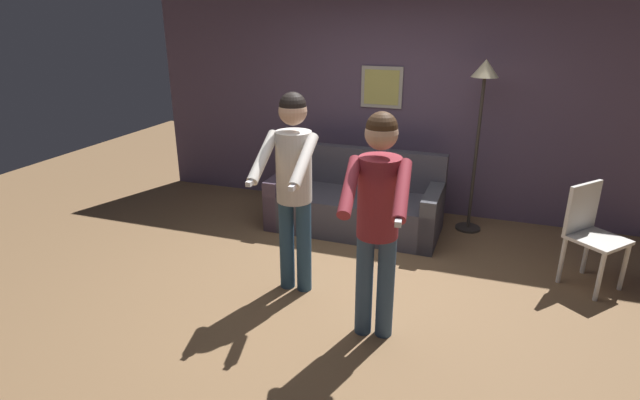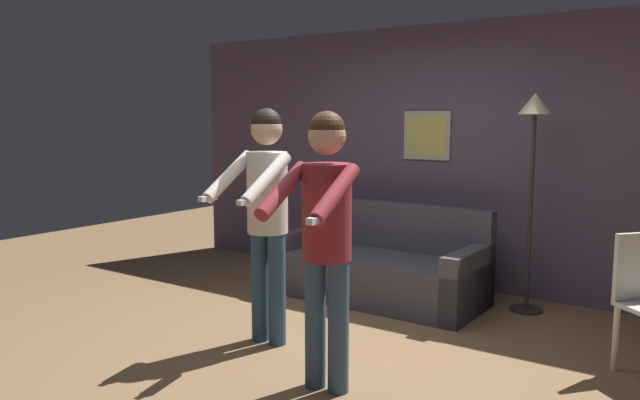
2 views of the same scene
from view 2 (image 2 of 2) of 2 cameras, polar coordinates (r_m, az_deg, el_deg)
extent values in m
plane|color=olive|center=(4.65, -0.09, -13.68)|extent=(12.00, 12.00, 0.00)
cube|color=#584760|center=(6.34, 11.62, 3.91)|extent=(6.40, 0.06, 2.60)
cube|color=#B7B2A8|center=(6.37, 9.75, 5.84)|extent=(0.50, 0.02, 0.49)
cube|color=#C9C262|center=(6.36, 9.70, 5.84)|extent=(0.42, 0.01, 0.41)
cube|color=#47444D|center=(5.85, 5.41, -7.07)|extent=(1.91, 0.88, 0.42)
cube|color=#47444D|center=(6.07, 7.14, -2.38)|extent=(1.90, 0.17, 0.45)
cube|color=#4D3C4B|center=(6.30, -1.47, -5.24)|extent=(0.18, 0.85, 0.58)
cube|color=#47474D|center=(5.47, 13.40, -7.43)|extent=(0.18, 0.85, 0.58)
cylinder|color=#332D28|center=(5.84, 18.32, -9.48)|extent=(0.28, 0.28, 0.02)
cylinder|color=#332D28|center=(5.66, 18.68, -1.14)|extent=(0.04, 0.04, 1.69)
cone|color=#F9EAB7|center=(5.60, 19.08, 8.35)|extent=(0.28, 0.28, 0.18)
cylinder|color=#2C4E6B|center=(4.76, -5.51, -7.86)|extent=(0.13, 0.13, 0.84)
cylinder|color=#2C4E6B|center=(4.67, -3.96, -8.16)|extent=(0.13, 0.13, 0.84)
cylinder|color=silver|center=(4.58, -4.84, 0.68)|extent=(0.30, 0.30, 0.59)
sphere|color=tan|center=(4.55, -4.90, 6.48)|extent=(0.23, 0.23, 0.23)
sphere|color=black|center=(4.55, -4.91, 6.99)|extent=(0.22, 0.22, 0.22)
cylinder|color=silver|center=(4.50, -8.32, 2.19)|extent=(0.10, 0.50, 0.35)
cube|color=white|center=(4.35, -10.23, 0.16)|extent=(0.04, 0.15, 0.04)
cylinder|color=silver|center=(4.28, -4.90, 1.98)|extent=(0.10, 0.50, 0.35)
cube|color=white|center=(4.13, -6.78, -0.16)|extent=(0.04, 0.15, 0.04)
cylinder|color=#395473|center=(3.95, -0.44, -11.18)|extent=(0.13, 0.13, 0.83)
cylinder|color=#395473|center=(3.88, 1.69, -11.53)|extent=(0.13, 0.13, 0.83)
cylinder|color=maroon|center=(3.75, 0.63, -1.10)|extent=(0.30, 0.30, 0.58)
sphere|color=tan|center=(3.71, 0.64, 5.88)|extent=(0.23, 0.23, 0.23)
sphere|color=#382314|center=(3.71, 0.64, 6.50)|extent=(0.22, 0.22, 0.22)
cylinder|color=maroon|center=(3.61, -3.44, 0.91)|extent=(0.15, 0.51, 0.31)
cylinder|color=maroon|center=(3.45, 1.41, 0.61)|extent=(0.15, 0.51, 0.31)
cube|color=white|center=(3.26, -0.39, -1.83)|extent=(0.06, 0.15, 0.04)
cylinder|color=silver|center=(4.68, 25.41, -11.35)|extent=(0.04, 0.04, 0.45)
camera|label=1|loc=(1.52, -64.97, 28.37)|focal=28.00mm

